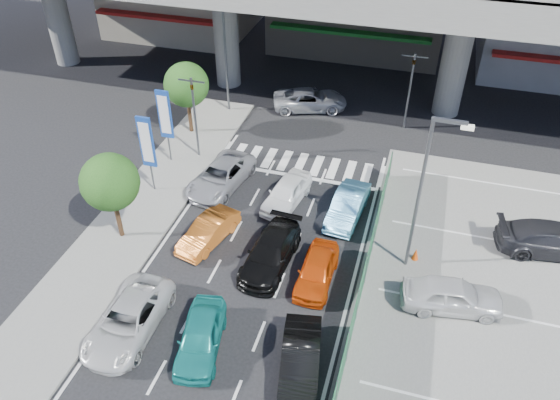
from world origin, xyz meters
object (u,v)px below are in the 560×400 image
(kei_truck_front_right, at_px, (348,206))
(tree_near, at_px, (110,182))
(parked_sedan_white, at_px, (452,295))
(hatch_black_mid_right, at_px, (300,361))
(traffic_light_right, at_px, (412,73))
(wagon_silver_front_left, at_px, (221,176))
(sedan_white_front_mid, at_px, (287,193))
(crossing_wagon_silver, at_px, (310,100))
(parked_sedan_dgrey, at_px, (552,239))
(street_lamp_left, at_px, (227,45))
(street_lamp_right, at_px, (425,185))
(traffic_light_left, at_px, (193,98))
(sedan_black_mid, at_px, (270,253))
(traffic_cone, at_px, (416,254))
(tree_far, at_px, (186,85))
(taxi_teal_mid, at_px, (201,337))
(signboard_far, at_px, (165,117))
(taxi_orange_right, at_px, (317,270))
(sedan_white_mid_left, at_px, (129,320))
(taxi_orange_left, at_px, (208,232))
(signboard_near, at_px, (147,144))

(kei_truck_front_right, bearing_deg, tree_near, -150.21)
(parked_sedan_white, bearing_deg, hatch_black_mid_right, 123.48)
(traffic_light_right, distance_m, wagon_silver_front_left, 13.67)
(sedan_white_front_mid, relative_size, parked_sedan_white, 0.93)
(hatch_black_mid_right, xyz_separation_m, crossing_wagon_silver, (-4.81, 21.02, 0.02))
(sedan_white_front_mid, relative_size, parked_sedan_dgrey, 0.78)
(street_lamp_left, height_order, kei_truck_front_right, street_lamp_left)
(street_lamp_right, bearing_deg, traffic_light_left, 155.84)
(sedan_black_mid, relative_size, parked_sedan_dgrey, 0.91)
(traffic_cone, bearing_deg, street_lamp_left, 139.94)
(tree_far, bearing_deg, sedan_white_front_mid, -34.32)
(parked_sedan_dgrey, distance_m, traffic_cone, 6.67)
(street_lamp_left, bearing_deg, hatch_black_mid_right, -62.46)
(sedan_black_mid, bearing_deg, street_lamp_left, 121.05)
(street_lamp_left, bearing_deg, taxi_teal_mid, -73.01)
(signboard_far, distance_m, hatch_black_mid_right, 16.76)
(tree_far, relative_size, kei_truck_front_right, 1.15)
(street_lamp_left, bearing_deg, parked_sedan_dgrey, -24.61)
(taxi_orange_right, relative_size, wagon_silver_front_left, 0.78)
(hatch_black_mid_right, bearing_deg, sedan_black_mid, 107.28)
(signboard_far, bearing_deg, taxi_teal_mid, -59.65)
(sedan_white_mid_left, bearing_deg, parked_sedan_dgrey, 30.09)
(traffic_light_right, bearing_deg, tree_near, -129.81)
(parked_sedan_dgrey, bearing_deg, taxi_orange_left, 95.29)
(traffic_light_right, height_order, sedan_black_mid, traffic_light_right)
(crossing_wagon_silver, bearing_deg, taxi_orange_left, 155.95)
(traffic_light_right, xyz_separation_m, traffic_cone, (1.89, -12.53, -3.56))
(traffic_light_left, height_order, parked_sedan_dgrey, traffic_light_left)
(crossing_wagon_silver, xyz_separation_m, parked_sedan_dgrey, (14.72, -10.96, 0.11))
(parked_sedan_dgrey, bearing_deg, street_lamp_right, 105.75)
(taxi_teal_mid, xyz_separation_m, taxi_orange_left, (-2.17, 6.11, -0.06))
(sedan_white_mid_left, bearing_deg, hatch_black_mid_right, 0.17)
(street_lamp_right, xyz_separation_m, kei_truck_front_right, (-3.56, 2.80, -4.08))
(signboard_near, height_order, sedan_black_mid, signboard_near)
(traffic_light_left, height_order, wagon_silver_front_left, traffic_light_left)
(hatch_black_mid_right, height_order, crossing_wagon_silver, crossing_wagon_silver)
(tree_near, bearing_deg, traffic_light_left, 84.29)
(street_lamp_right, height_order, parked_sedan_white, street_lamp_right)
(tree_far, xyz_separation_m, kei_truck_front_right, (11.42, -5.70, -2.70))
(wagon_silver_front_left, distance_m, sedan_white_front_mid, 4.00)
(traffic_light_right, bearing_deg, hatch_black_mid_right, -95.17)
(kei_truck_front_right, bearing_deg, signboard_far, 174.40)
(wagon_silver_front_left, distance_m, parked_sedan_dgrey, 17.34)
(parked_sedan_white, xyz_separation_m, parked_sedan_dgrey, (4.46, 5.05, 0.02))
(tree_near, bearing_deg, wagon_silver_front_left, 59.23)
(crossing_wagon_silver, distance_m, parked_sedan_white, 19.02)
(taxi_teal_mid, bearing_deg, traffic_light_right, 62.61)
(sedan_white_mid_left, relative_size, taxi_teal_mid, 1.23)
(tree_far, distance_m, sedan_black_mid, 13.63)
(hatch_black_mid_right, bearing_deg, traffic_light_right, 74.16)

